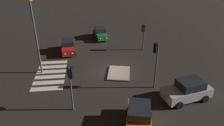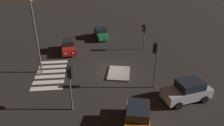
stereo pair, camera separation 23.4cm
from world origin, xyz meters
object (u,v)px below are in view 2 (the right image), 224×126
object	(u,v)px
traffic_island	(119,73)
car_silver	(187,91)
car_green	(101,33)
traffic_light_east	(70,78)
traffic_light_north	(156,55)
car_orange	(138,118)
street_lamp	(34,24)
traffic_light_west	(144,31)
car_red	(69,46)

from	to	relation	value
traffic_island	car_silver	xyz separation A→B (m)	(5.23, 5.49, 0.86)
car_green	traffic_island	bearing A→B (deg)	-3.55
car_silver	traffic_light_east	bearing A→B (deg)	-11.56
traffic_light_north	car_orange	bearing A→B (deg)	108.93
car_silver	car_green	bearing A→B (deg)	-80.38
traffic_light_east	traffic_light_north	distance (m)	8.11
car_orange	street_lamp	bearing A→B (deg)	-123.45
traffic_light_west	car_silver	bearing A→B (deg)	49.20
car_silver	street_lamp	bearing A→B (deg)	-37.73
street_lamp	car_silver	bearing A→B (deg)	65.12
traffic_island	car_silver	world-z (taller)	car_silver
car_orange	car_red	bearing A→B (deg)	-143.42
car_silver	car_orange	size ratio (longest dim) A/B	1.03
car_green	street_lamp	bearing A→B (deg)	-46.05
car_red	traffic_light_west	distance (m)	10.24
traffic_light_north	street_lamp	size ratio (longest dim) A/B	0.57
car_red	traffic_light_west	bearing A→B (deg)	81.84
car_orange	traffic_light_north	bearing A→B (deg)	167.20
traffic_island	traffic_light_east	distance (m)	7.82
car_green	street_lamp	size ratio (longest dim) A/B	0.48
car_silver	street_lamp	size ratio (longest dim) A/B	0.56
traffic_island	traffic_light_west	xyz separation A→B (m)	(-6.09, 4.12, 2.65)
car_orange	traffic_light_west	xyz separation A→B (m)	(-14.38, 3.82, 1.83)
car_red	traffic_light_north	world-z (taller)	traffic_light_north
traffic_light_east	traffic_light_west	bearing A→B (deg)	-4.69
car_orange	traffic_light_west	size ratio (longest dim) A/B	1.26
car_silver	car_red	world-z (taller)	car_silver
car_green	car_red	bearing A→B (deg)	-54.40
traffic_light_north	traffic_island	bearing A→B (deg)	0.92
car_green	traffic_light_east	size ratio (longest dim) A/B	0.97
car_orange	traffic_light_west	world-z (taller)	traffic_light_west
car_silver	car_orange	distance (m)	6.03
car_red	traffic_island	bearing A→B (deg)	36.59
traffic_light_east	traffic_island	bearing A→B (deg)	-8.08
traffic_island	car_red	bearing A→B (deg)	-137.87
traffic_island	traffic_light_north	size ratio (longest dim) A/B	0.74
car_orange	car_red	size ratio (longest dim) A/B	1.13
car_silver	traffic_light_west	xyz separation A→B (m)	(-11.32, -1.37, 1.79)
car_orange	traffic_light_west	distance (m)	14.99
traffic_light_west	traffic_light_north	bearing A→B (deg)	35.10
car_silver	traffic_light_east	distance (m)	10.44
car_green	car_red	distance (m)	6.60
traffic_light_east	traffic_light_west	xyz separation A→B (m)	(-11.55, 8.83, -0.37)
traffic_island	traffic_light_east	xyz separation A→B (m)	(5.46, -4.71, 3.02)
traffic_light_west	street_lamp	size ratio (longest dim) A/B	0.43
traffic_island	car_silver	bearing A→B (deg)	46.41
traffic_light_north	car_red	bearing A→B (deg)	-1.29
traffic_light_east	street_lamp	world-z (taller)	street_lamp
traffic_island	traffic_light_north	xyz separation A→B (m)	(2.94, 2.98, 3.51)
car_orange	traffic_light_north	distance (m)	6.56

